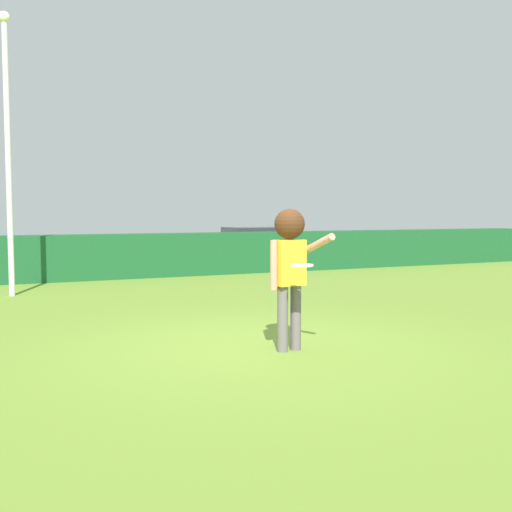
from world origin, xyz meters
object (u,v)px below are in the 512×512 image
Objects in this scene: frisbee at (302,265)px; lamppost at (8,141)px; parked_car_white at (257,243)px; person at (290,257)px.

frisbee is 0.05× the size of lamppost.
parked_car_white is at bearing 34.41° from lamppost.
lamppost is at bearing 112.62° from person.
parked_car_white is at bearing 66.49° from person.
person is 6.72× the size of frisbee.
parked_car_white is (5.59, 12.84, -0.51)m from person.
lamppost is 10.63m from parked_car_white.
lamppost is at bearing -145.59° from parked_car_white.
lamppost reaches higher than person.
person is 0.31× the size of lamppost.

